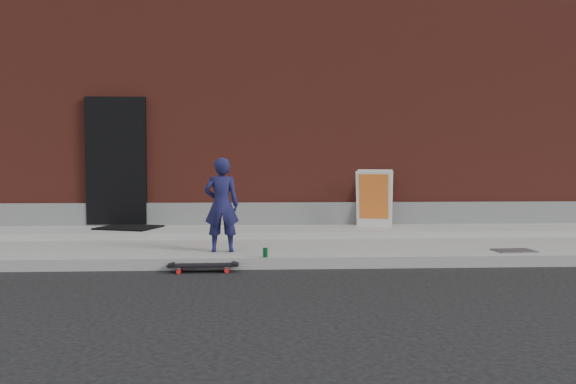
{
  "coord_description": "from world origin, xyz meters",
  "views": [
    {
      "loc": [
        -0.06,
        -7.12,
        1.37
      ],
      "look_at": [
        0.34,
        0.8,
        0.95
      ],
      "focal_mm": 35.0,
      "sensor_mm": 36.0,
      "label": 1
    }
  ],
  "objects": [
    {
      "name": "ground",
      "position": [
        0.0,
        0.0,
        0.0
      ],
      "size": [
        80.0,
        80.0,
        0.0
      ],
      "primitive_type": "plane",
      "color": "black",
      "rests_on": "ground"
    },
    {
      "name": "soda_can",
      "position": [
        0.01,
        0.05,
        0.21
      ],
      "size": [
        0.07,
        0.07,
        0.12
      ],
      "primitive_type": "cylinder",
      "rotation": [
        0.0,
        0.0,
        -0.11
      ],
      "color": "#1A833D",
      "rests_on": "sidewalk"
    },
    {
      "name": "child",
      "position": [
        -0.58,
        0.55,
        0.79
      ],
      "size": [
        0.48,
        0.32,
        1.29
      ],
      "primitive_type": "imported",
      "rotation": [
        0.0,
        0.0,
        3.17
      ],
      "color": "#171740",
      "rests_on": "sidewalk"
    },
    {
      "name": "building",
      "position": [
        -0.0,
        6.99,
        2.5
      ],
      "size": [
        20.0,
        8.1,
        5.0
      ],
      "color": "maroon",
      "rests_on": "ground"
    },
    {
      "name": "sidewalk",
      "position": [
        0.0,
        1.5,
        0.07
      ],
      "size": [
        20.0,
        3.0,
        0.15
      ],
      "primitive_type": "cube",
      "color": "gray",
      "rests_on": "ground"
    },
    {
      "name": "doormat",
      "position": [
        -2.3,
        2.52,
        0.26
      ],
      "size": [
        1.14,
        1.02,
        0.03
      ],
      "primitive_type": "cube",
      "rotation": [
        0.0,
        0.0,
        -0.32
      ],
      "color": "black",
      "rests_on": "apron"
    },
    {
      "name": "skateboard",
      "position": [
        -0.77,
        -0.12,
        0.08
      ],
      "size": [
        0.86,
        0.25,
        0.1
      ],
      "color": "red",
      "rests_on": "ground"
    },
    {
      "name": "pizza_sign",
      "position": [
        1.94,
        2.58,
        0.75
      ],
      "size": [
        0.77,
        0.85,
        1.0
      ],
      "color": "silver",
      "rests_on": "apron"
    },
    {
      "name": "apron",
      "position": [
        0.0,
        2.4,
        0.2
      ],
      "size": [
        20.0,
        1.2,
        0.1
      ],
      "primitive_type": "cube",
      "color": "gray",
      "rests_on": "sidewalk"
    },
    {
      "name": "utility_plate",
      "position": [
        3.44,
        0.39,
        0.16
      ],
      "size": [
        0.56,
        0.38,
        0.02
      ],
      "primitive_type": "cube",
      "rotation": [
        0.0,
        0.0,
        0.08
      ],
      "color": "#595A5E",
      "rests_on": "sidewalk"
    }
  ]
}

